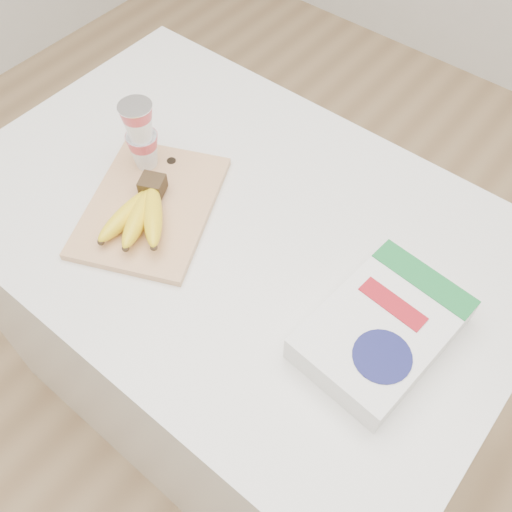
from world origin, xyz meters
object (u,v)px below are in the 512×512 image
(bananas, at_px, (141,213))
(yogurt_stack, at_px, (141,134))
(table, at_px, (240,326))
(cereal_box, at_px, (382,329))
(cutting_board, at_px, (151,206))

(bananas, distance_m, yogurt_stack, 0.17)
(table, height_order, bananas, bananas)
(bananas, bearing_deg, table, 43.65)
(bananas, relative_size, yogurt_stack, 1.25)
(bananas, height_order, cereal_box, bananas)
(table, bearing_deg, bananas, -136.35)
(table, height_order, cereal_box, cereal_box)
(bananas, height_order, yogurt_stack, yogurt_stack)
(table, bearing_deg, cutting_board, -150.79)
(cereal_box, bearing_deg, table, 178.13)
(table, distance_m, cutting_board, 0.48)
(cereal_box, bearing_deg, bananas, -165.84)
(cutting_board, bearing_deg, bananas, -88.35)
(yogurt_stack, bearing_deg, table, 2.50)
(cutting_board, xyz_separation_m, yogurt_stack, (-0.08, 0.07, 0.09))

